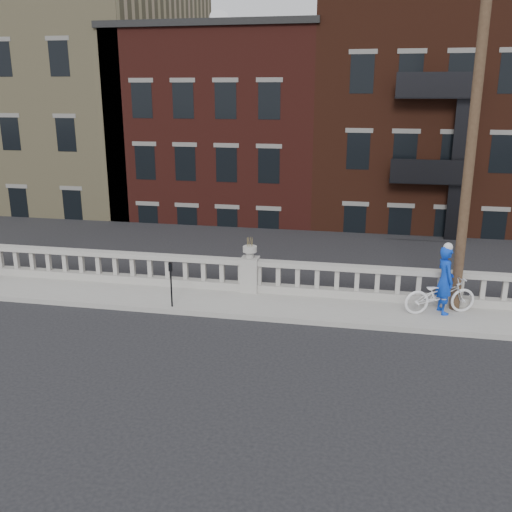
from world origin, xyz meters
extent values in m
plane|color=black|center=(0.00, 0.00, 0.00)|extent=(120.00, 120.00, 0.00)
cube|color=gray|center=(0.00, 3.00, 0.07)|extent=(32.00, 2.20, 0.15)
cube|color=gray|center=(0.00, 3.95, 0.28)|extent=(28.00, 0.34, 0.25)
cube|color=gray|center=(0.00, 3.95, 1.10)|extent=(28.00, 0.34, 0.16)
cube|color=gray|center=(0.00, 3.95, 0.70)|extent=(0.55, 0.55, 1.10)
cylinder|color=gray|center=(0.00, 3.95, 1.35)|extent=(0.24, 0.24, 0.20)
cylinder|color=gray|center=(0.00, 3.95, 1.53)|extent=(0.44, 0.44, 0.18)
cube|color=#605E59|center=(0.00, 4.30, -2.42)|extent=(36.00, 0.50, 5.15)
cube|color=black|center=(0.00, 25.95, -5.25)|extent=(80.00, 44.00, 0.50)
cube|color=#595651|center=(-2.00, 8.45, -3.00)|extent=(16.00, 7.00, 4.00)
cube|color=#958860|center=(-17.00, 20.95, 5.00)|extent=(18.00, 16.00, 20.00)
cube|color=#461914|center=(-4.00, 19.95, 2.00)|extent=(10.00, 14.00, 14.00)
cube|color=black|center=(-4.00, 19.95, 9.15)|extent=(10.30, 14.30, 0.30)
cube|color=#3D1B10|center=(6.00, 19.95, 2.75)|extent=(10.00, 14.00, 15.50)
cube|color=black|center=(6.00, 19.95, 10.65)|extent=(10.30, 14.30, 0.30)
cylinder|color=#422D1E|center=(6.20, 3.60, 5.15)|extent=(0.28, 0.28, 10.00)
cylinder|color=black|center=(-1.98, 2.15, 0.70)|extent=(0.05, 0.05, 1.10)
cube|color=black|center=(-1.98, 2.15, 1.38)|extent=(0.10, 0.08, 0.26)
cube|color=black|center=(-1.98, 2.10, 1.42)|extent=(0.06, 0.01, 0.08)
imported|color=white|center=(5.71, 3.18, 0.70)|extent=(2.21, 1.36, 1.09)
imported|color=#0D3AC7|center=(5.81, 3.22, 1.14)|extent=(0.67, 0.83, 1.97)
camera|label=1|loc=(3.55, -12.84, 6.35)|focal=40.00mm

